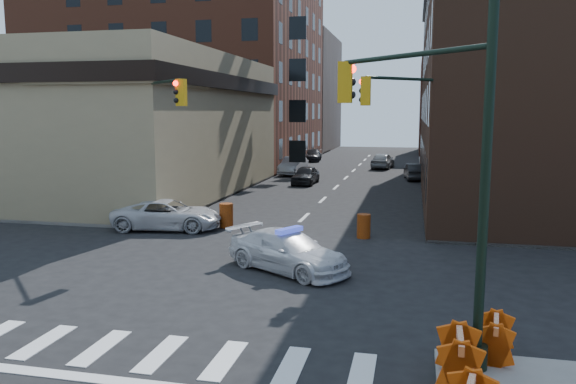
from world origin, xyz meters
The scene contains 28 objects.
ground centered at (0.00, 0.00, 0.00)m, with size 140.00×140.00×0.00m, color black.
sidewalk_nw centered at (-23.00, 32.75, 0.07)m, with size 34.00×54.50×0.15m, color gray.
bank_building centered at (-17.00, 16.50, 4.50)m, with size 22.00×22.00×9.00m, color #877959.
apartment_block centered at (-18.50, 40.00, 12.00)m, with size 25.00×25.00×24.00m, color brown.
commercial_row_ne centered at (13.00, 22.50, 7.00)m, with size 14.00×34.00×14.00m, color #462A1C.
filler_nw centered at (-16.00, 62.00, 8.00)m, with size 20.00×18.00×16.00m, color brown.
filler_ne centered at (14.00, 58.00, 6.00)m, with size 16.00×16.00×12.00m, color brown.
signal_pole_se centered at (6.04, -5.52, 4.61)m, with size 5.40×5.27×8.00m.
signal_pole_nw centered at (-5.85, 5.34, 4.34)m, with size 3.58×3.67×8.00m.
signal_pole_ne centered at (5.84, 5.35, 4.34)m, with size 3.67×3.58×8.00m.
tree_ne_near centered at (7.50, 26.00, 3.49)m, with size 3.00×3.00×4.85m.
tree_ne_far centered at (7.50, 34.00, 3.49)m, with size 3.00×3.00×4.85m.
police_car centered at (1.31, 0.36, 0.68)m, with size 1.90×4.67×1.35m, color silver.
pickup centered at (-5.62, 5.80, 0.69)m, with size 2.29×4.96×1.38m, color silver.
parked_car_wnear centered at (-2.50, 23.40, 0.68)m, with size 1.61×4.00×1.36m, color black.
parked_car_wfar centered at (-4.76, 29.48, 0.77)m, with size 1.63×4.66×1.54m, color gray.
parked_car_wdeep centered at (-5.50, 43.08, 0.64)m, with size 1.80×4.42×1.28m, color black.
parked_car_enear centered at (5.50, 27.87, 0.65)m, with size 1.37×3.92×1.29m, color black.
parked_car_efar centered at (2.50, 36.59, 0.76)m, with size 1.78×4.44×1.51m, color gray.
pedestrian_a centered at (-9.39, 9.47, 0.97)m, with size 0.60×0.39×1.65m, color black.
pedestrian_b centered at (-9.89, 6.09, 0.98)m, with size 0.81×0.63×1.66m, color black.
pedestrian_c centered at (-13.00, 7.05, 0.97)m, with size 0.96×0.40×1.64m, color #1E222D.
barrel_road centered at (3.40, 6.00, 0.52)m, with size 0.58×0.58×1.04m, color red.
barrel_bank centered at (-3.09, 6.77, 0.57)m, with size 0.64×0.64×1.15m, color #F2370B.
barricade_se_a centered at (7.24, -5.70, 0.59)m, with size 1.18×0.59×0.88m, color #C76709, non-canonical shape.
barricade_se_b centered at (6.40, -7.00, 0.65)m, with size 1.33×0.66×1.00m, color #E63D0A, non-canonical shape.
barricade_nw_a centered at (-8.50, 8.00, 0.66)m, with size 1.36×0.68×1.02m, color #C45509, non-canonical shape.
barricade_nw_b centered at (-12.00, 6.39, 0.62)m, with size 1.25×0.62×0.93m, color #C16109, non-canonical shape.
Camera 1 is at (5.41, -17.84, 5.40)m, focal length 35.00 mm.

